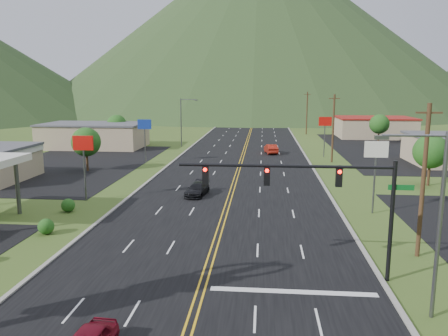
# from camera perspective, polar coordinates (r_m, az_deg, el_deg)

# --- Properties ---
(traffic_signal) EXTENTS (13.10, 0.43, 7.00)m
(traffic_signal) POSITION_cam_1_polar(r_m,az_deg,el_deg) (25.11, 12.43, -2.68)
(traffic_signal) COLOR black
(traffic_signal) RESTS_ON ground
(streetlight_east) EXTENTS (3.28, 0.25, 9.00)m
(streetlight_east) POSITION_cam_1_polar(r_m,az_deg,el_deg) (22.52, 25.69, -5.39)
(streetlight_east) COLOR #59595E
(streetlight_east) RESTS_ON ground
(streetlight_west) EXTENTS (3.28, 0.25, 9.00)m
(streetlight_west) POSITION_cam_1_polar(r_m,az_deg,el_deg) (81.85, -5.41, 6.36)
(streetlight_west) COLOR #59595E
(streetlight_west) RESTS_ON ground
(building_west_far) EXTENTS (18.40, 11.40, 4.50)m
(building_west_far) POSITION_cam_1_polar(r_m,az_deg,el_deg) (84.73, -16.58, 4.13)
(building_west_far) COLOR tan
(building_west_far) RESTS_ON ground
(building_east_far) EXTENTS (16.40, 12.40, 4.50)m
(building_east_far) POSITION_cam_1_polar(r_m,az_deg,el_deg) (103.65, 19.02, 5.07)
(building_east_far) COLOR tan
(building_east_far) RESTS_ON ground
(pole_sign_west_a) EXTENTS (2.00, 0.18, 6.40)m
(pole_sign_west_a) POSITION_cam_1_polar(r_m,az_deg,el_deg) (44.20, -17.89, 2.30)
(pole_sign_west_a) COLOR #59595E
(pole_sign_west_a) RESTS_ON ground
(pole_sign_west_b) EXTENTS (2.00, 0.18, 6.40)m
(pole_sign_west_b) POSITION_cam_1_polar(r_m,az_deg,el_deg) (64.89, -10.34, 5.07)
(pole_sign_west_b) COLOR #59595E
(pole_sign_west_b) RESTS_ON ground
(pole_sign_east_a) EXTENTS (2.00, 0.18, 6.40)m
(pole_sign_east_a) POSITION_cam_1_polar(r_m,az_deg,el_deg) (39.93, 19.22, 1.40)
(pole_sign_east_a) COLOR #59595E
(pole_sign_east_a) RESTS_ON ground
(pole_sign_east_b) EXTENTS (2.00, 0.18, 6.40)m
(pole_sign_east_b) POSITION_cam_1_polar(r_m,az_deg,el_deg) (71.19, 13.06, 5.43)
(pole_sign_east_b) COLOR #59595E
(pole_sign_east_b) RESTS_ON ground
(tree_west_a) EXTENTS (3.84, 3.84, 5.82)m
(tree_west_a) POSITION_cam_1_polar(r_m,az_deg,el_deg) (60.38, -17.57, 3.25)
(tree_west_a) COLOR #382314
(tree_west_a) RESTS_ON ground
(tree_west_b) EXTENTS (3.84, 3.84, 5.82)m
(tree_west_b) POSITION_cam_1_polar(r_m,az_deg,el_deg) (87.27, -13.83, 5.51)
(tree_west_b) COLOR #382314
(tree_west_b) RESTS_ON ground
(tree_east_a) EXTENTS (3.84, 3.84, 5.82)m
(tree_east_a) POSITION_cam_1_polar(r_m,az_deg,el_deg) (54.12, 25.38, 1.95)
(tree_east_a) COLOR #382314
(tree_east_a) RESTS_ON ground
(tree_east_b) EXTENTS (3.84, 3.84, 5.82)m
(tree_east_b) POSITION_cam_1_polar(r_m,az_deg,el_deg) (91.43, 19.63, 5.42)
(tree_east_b) COLOR #382314
(tree_east_b) RESTS_ON ground
(utility_pole_a) EXTENTS (1.60, 0.28, 10.00)m
(utility_pole_a) POSITION_cam_1_polar(r_m,az_deg,el_deg) (30.63, 24.60, -1.43)
(utility_pole_a) COLOR #382314
(utility_pole_a) RESTS_ON ground
(utility_pole_b) EXTENTS (1.60, 0.28, 10.00)m
(utility_pole_b) POSITION_cam_1_polar(r_m,az_deg,el_deg) (66.33, 14.07, 5.11)
(utility_pole_b) COLOR #382314
(utility_pole_b) RESTS_ON ground
(utility_pole_c) EXTENTS (1.60, 0.28, 10.00)m
(utility_pole_c) POSITION_cam_1_polar(r_m,az_deg,el_deg) (105.93, 10.77, 7.11)
(utility_pole_c) COLOR #382314
(utility_pole_c) RESTS_ON ground
(utility_pole_d) EXTENTS (1.60, 0.28, 10.00)m
(utility_pole_d) POSITION_cam_1_polar(r_m,az_deg,el_deg) (145.75, 9.26, 8.02)
(utility_pole_d) COLOR #382314
(utility_pole_d) RESTS_ON ground
(mountain_n) EXTENTS (220.00, 220.00, 85.00)m
(mountain_n) POSITION_cam_1_polar(r_m,az_deg,el_deg) (232.45, 4.52, 18.21)
(mountain_n) COLOR #21401D
(mountain_n) RESTS_ON ground
(car_dark_mid) EXTENTS (2.39, 4.57, 1.26)m
(car_dark_mid) POSITION_cam_1_polar(r_m,az_deg,el_deg) (44.89, -3.51, -2.84)
(car_dark_mid) COLOR black
(car_dark_mid) RESTS_ON ground
(car_red_far) EXTENTS (2.44, 4.95, 1.56)m
(car_red_far) POSITION_cam_1_polar(r_m,az_deg,el_deg) (73.87, 6.15, 2.48)
(car_red_far) COLOR maroon
(car_red_far) RESTS_ON ground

